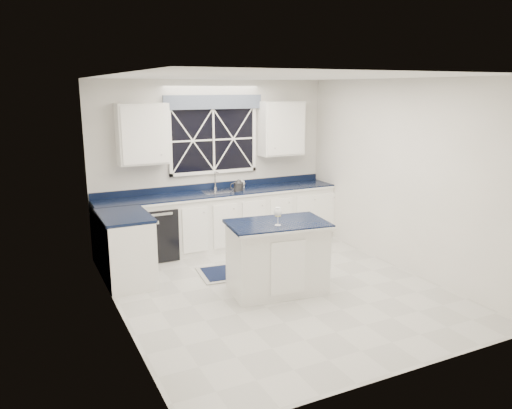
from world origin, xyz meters
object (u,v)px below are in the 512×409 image
island (277,257)px  soap_bottle (242,183)px  faucet (216,180)px  wine_glass (278,213)px  kettle (238,185)px  dishwasher (155,232)px

island → soap_bottle: size_ratio=7.90×
faucet → wine_glass: 2.33m
faucet → wine_glass: (-0.10, -2.32, -0.02)m
island → soap_bottle: (0.49, 2.16, 0.56)m
kettle → soap_bottle: 0.24m
wine_glass → kettle: bearing=78.9°
faucet → island: faucet is taller
dishwasher → wine_glass: wine_glass is taller
island → wine_glass: bearing=-110.5°
kettle → soap_bottle: kettle is taller
faucet → wine_glass: size_ratio=1.33×
island → kettle: (0.34, 1.97, 0.56)m
faucet → island: size_ratio=0.23×
soap_bottle → wine_glass: bearing=-103.8°
faucet → kettle: size_ratio=1.18×
dishwasher → faucet: size_ratio=2.72×
dishwasher → island: 2.26m
dishwasher → wine_glass: (1.00, -2.13, 0.67)m
dishwasher → soap_bottle: bearing=5.9°
island → faucet: bearing=96.0°
island → kettle: kettle is taller
kettle → soap_bottle: size_ratio=1.53×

